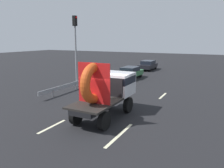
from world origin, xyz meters
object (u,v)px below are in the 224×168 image
distant_sedan (130,72)px  traffic_light (76,42)px  flatbed_truck (109,88)px  oncoming_car (148,65)px

distant_sedan → traffic_light: bearing=-114.9°
flatbed_truck → distant_sedan: bearing=106.5°
traffic_light → oncoming_car: 14.71m
flatbed_truck → distant_sedan: flatbed_truck is taller
flatbed_truck → traffic_light: size_ratio=0.74×
traffic_light → distant_sedan: bearing=65.1°
oncoming_car → distant_sedan: bearing=-87.0°
distant_sedan → oncoming_car: bearing=93.0°
flatbed_truck → distant_sedan: 12.58m
distant_sedan → traffic_light: size_ratio=0.63×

